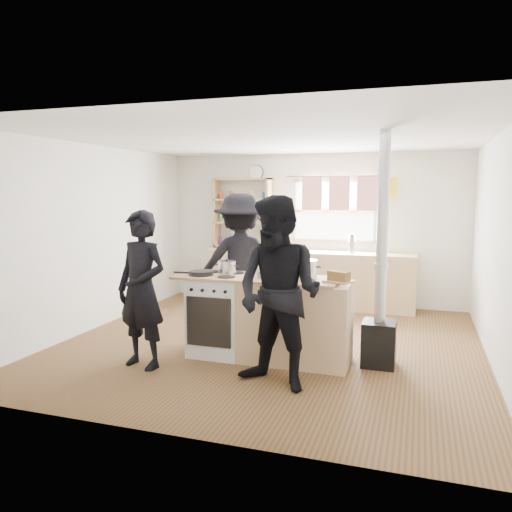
% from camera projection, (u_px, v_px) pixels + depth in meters
% --- Properties ---
extents(ground, '(5.00, 5.00, 0.01)m').
position_uv_depth(ground, '(270.00, 344.00, 6.19)').
color(ground, brown).
rests_on(ground, ground).
extents(back_counter, '(3.40, 0.55, 0.90)m').
position_uv_depth(back_counter, '(309.00, 278.00, 8.22)').
color(back_counter, tan).
rests_on(back_counter, ground).
extents(shelving_unit, '(1.00, 0.28, 1.20)m').
position_uv_depth(shelving_unit, '(242.00, 213.00, 8.57)').
color(shelving_unit, tan).
rests_on(shelving_unit, back_counter).
extents(thermos, '(0.10, 0.10, 0.27)m').
position_uv_depth(thermos, '(352.00, 244.00, 7.93)').
color(thermos, silver).
rests_on(thermos, back_counter).
extents(cooking_island, '(1.97, 0.64, 0.93)m').
position_uv_depth(cooking_island, '(269.00, 318.00, 5.57)').
color(cooking_island, white).
rests_on(cooking_island, ground).
extents(skillet_greens, '(0.32, 0.32, 0.05)m').
position_uv_depth(skillet_greens, '(201.00, 273.00, 5.64)').
color(skillet_greens, black).
rests_on(skillet_greens, cooking_island).
extents(roast_tray, '(0.43, 0.37, 0.07)m').
position_uv_depth(roast_tray, '(273.00, 273.00, 5.54)').
color(roast_tray, silver).
rests_on(roast_tray, cooking_island).
extents(stockpot_stove, '(0.21, 0.21, 0.17)m').
position_uv_depth(stockpot_stove, '(227.00, 267.00, 5.74)').
color(stockpot_stove, silver).
rests_on(stockpot_stove, cooking_island).
extents(stockpot_counter, '(0.31, 0.31, 0.23)m').
position_uv_depth(stockpot_counter, '(303.00, 269.00, 5.41)').
color(stockpot_counter, silver).
rests_on(stockpot_counter, cooking_island).
extents(bread_board, '(0.34, 0.29, 0.12)m').
position_uv_depth(bread_board, '(339.00, 278.00, 5.17)').
color(bread_board, tan).
rests_on(bread_board, cooking_island).
extents(flue_heater, '(0.35, 0.35, 2.50)m').
position_uv_depth(flue_heater, '(380.00, 306.00, 5.32)').
color(flue_heater, black).
rests_on(flue_heater, ground).
extents(person_near_left, '(0.68, 0.52, 1.68)m').
position_uv_depth(person_near_left, '(142.00, 290.00, 5.27)').
color(person_near_left, black).
rests_on(person_near_left, ground).
extents(person_near_right, '(1.06, 0.93, 1.84)m').
position_uv_depth(person_near_right, '(279.00, 293.00, 4.68)').
color(person_near_right, black).
rests_on(person_near_right, ground).
extents(person_far, '(1.37, 1.10, 1.85)m').
position_uv_depth(person_far, '(241.00, 264.00, 6.58)').
color(person_far, black).
rests_on(person_far, ground).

